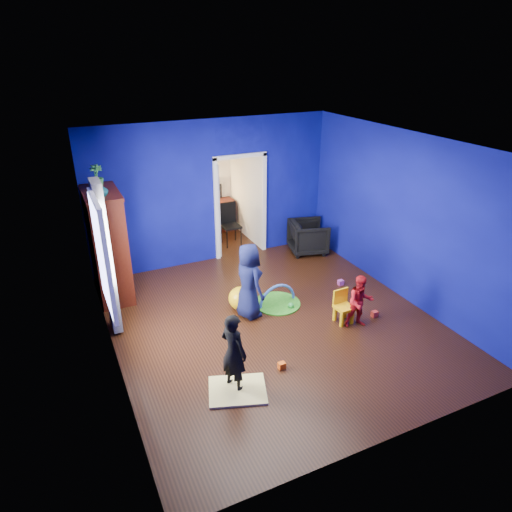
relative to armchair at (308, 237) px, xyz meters
name	(u,v)px	position (x,y,z in m)	size (l,w,h in m)	color
floor	(274,322)	(-1.96, -2.20, -0.35)	(5.00, 5.50, 0.01)	black
ceiling	(277,145)	(-1.96, -2.20, 2.55)	(5.00, 5.50, 0.01)	white
wall_back	(213,193)	(-1.96, 0.55, 1.10)	(5.00, 0.02, 2.90)	#090B6B
wall_front	(399,338)	(-1.96, -4.95, 1.10)	(5.00, 0.02, 2.90)	#090B6B
wall_left	(105,273)	(-4.46, -2.20, 1.10)	(0.02, 5.50, 2.90)	#090B6B
wall_right	(404,217)	(0.54, -2.20, 1.10)	(0.02, 5.50, 2.90)	#090B6B
alcove	(225,188)	(-1.36, 1.42, 0.90)	(1.00, 1.75, 2.50)	silver
armchair	(308,237)	(0.00, 0.00, 0.00)	(0.75, 0.78, 0.71)	black
child_black	(234,352)	(-3.14, -3.36, 0.21)	(0.41, 0.27, 1.12)	black
child_navy	(249,281)	(-2.24, -1.82, 0.30)	(0.63, 0.41, 1.30)	#0D1133
toddler_red	(360,302)	(-0.76, -2.86, 0.09)	(0.44, 0.34, 0.90)	red
vase	(102,190)	(-4.17, -0.44, 1.71)	(0.19, 0.19, 0.20)	#0D676A
potted_plant	(96,176)	(-4.17, 0.08, 1.80)	(0.22, 0.22, 0.39)	green
tv_armoire	(108,245)	(-4.17, -0.14, 0.63)	(0.58, 1.14, 1.96)	#3E130A
crt_tv	(110,243)	(-4.13, -0.14, 0.67)	(0.46, 0.70, 0.54)	silver
yellow_blanket	(237,390)	(-3.14, -3.46, -0.34)	(0.75, 0.60, 0.03)	#F2E07A
hopper_ball	(240,298)	(-2.29, -1.57, -0.15)	(0.41, 0.41, 0.41)	yellow
kid_chair	(344,309)	(-0.91, -2.66, -0.10)	(0.28, 0.28, 0.50)	yellow
play_mat	(277,303)	(-1.64, -1.70, -0.34)	(0.81, 0.81, 0.02)	green
toy_arch	(277,303)	(-1.64, -1.70, -0.33)	(0.73, 0.73, 0.05)	#3F8CD8
window_left	(101,256)	(-4.45, -1.85, 1.20)	(0.03, 0.95, 1.55)	white
curtain	(106,259)	(-4.33, -1.30, 0.90)	(0.14, 0.42, 2.40)	slate
doorway	(240,208)	(-1.36, 0.55, 0.70)	(1.16, 0.10, 2.10)	white
study_desk	(216,216)	(-1.36, 2.06, 0.02)	(0.88, 0.44, 0.75)	#3D140A
desk_monitor	(214,192)	(-1.36, 2.18, 0.60)	(0.40, 0.05, 0.32)	black
desk_lamp	(203,195)	(-1.64, 2.12, 0.58)	(0.14, 0.14, 0.14)	#FFD88C
folding_chair	(231,225)	(-1.36, 1.10, 0.11)	(0.40, 0.40, 0.92)	black
book_shelf	(212,147)	(-1.36, 2.17, 1.67)	(0.88, 0.24, 0.04)	white
toy_0	(375,314)	(-0.35, -2.76, -0.30)	(0.10, 0.08, 0.10)	red
toy_1	(282,366)	(-2.40, -3.30, -0.30)	(0.10, 0.08, 0.10)	#EF540C
toy_2	(291,305)	(-1.49, -1.93, -0.30)	(0.11, 0.11, 0.11)	green
toy_3	(341,283)	(-0.22, -1.59, -0.30)	(0.10, 0.08, 0.10)	#C349AF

